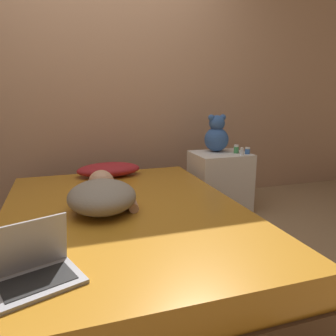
{
  "coord_description": "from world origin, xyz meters",
  "views": [
    {
      "loc": [
        -0.35,
        -1.95,
        1.13
      ],
      "look_at": [
        0.38,
        0.26,
        0.58
      ],
      "focal_mm": 35.0,
      "sensor_mm": 36.0,
      "label": 1
    }
  ],
  "objects_px": {
    "person_lying": "(102,194)",
    "bottle_green": "(236,149)",
    "bottle_blue": "(247,151)",
    "teddy_bear": "(217,135)",
    "pillow": "(109,170)",
    "laptop": "(34,268)",
    "bottle_clear": "(242,152)"
  },
  "relations": [
    {
      "from": "person_lying",
      "to": "bottle_green",
      "type": "height_order",
      "value": "bottle_green"
    },
    {
      "from": "person_lying",
      "to": "bottle_blue",
      "type": "relative_size",
      "value": 11.13
    },
    {
      "from": "teddy_bear",
      "to": "bottle_green",
      "type": "xyz_separation_m",
      "value": [
        0.14,
        -0.14,
        -0.12
      ]
    },
    {
      "from": "pillow",
      "to": "bottle_green",
      "type": "height_order",
      "value": "bottle_green"
    },
    {
      "from": "teddy_bear",
      "to": "bottle_green",
      "type": "relative_size",
      "value": 4.55
    },
    {
      "from": "laptop",
      "to": "bottle_green",
      "type": "height_order",
      "value": "same"
    },
    {
      "from": "bottle_clear",
      "to": "bottle_blue",
      "type": "relative_size",
      "value": 1.13
    },
    {
      "from": "person_lying",
      "to": "laptop",
      "type": "relative_size",
      "value": 1.79
    },
    {
      "from": "person_lying",
      "to": "bottle_green",
      "type": "distance_m",
      "value": 1.52
    },
    {
      "from": "laptop",
      "to": "bottle_blue",
      "type": "bearing_deg",
      "value": 17.41
    },
    {
      "from": "laptop",
      "to": "pillow",
      "type": "bearing_deg",
      "value": 51.59
    },
    {
      "from": "laptop",
      "to": "person_lying",
      "type": "bearing_deg",
      "value": 44.06
    },
    {
      "from": "person_lying",
      "to": "bottle_clear",
      "type": "relative_size",
      "value": 9.81
    },
    {
      "from": "bottle_clear",
      "to": "bottle_blue",
      "type": "xyz_separation_m",
      "value": [
        0.09,
        0.05,
        -0.0
      ]
    },
    {
      "from": "pillow",
      "to": "bottle_green",
      "type": "relative_size",
      "value": 6.99
    },
    {
      "from": "teddy_bear",
      "to": "bottle_green",
      "type": "bearing_deg",
      "value": -45.13
    },
    {
      "from": "bottle_green",
      "to": "bottle_blue",
      "type": "bearing_deg",
      "value": -39.44
    },
    {
      "from": "laptop",
      "to": "bottle_blue",
      "type": "xyz_separation_m",
      "value": [
        1.78,
        1.37,
        0.13
      ]
    },
    {
      "from": "pillow",
      "to": "bottle_clear",
      "type": "bearing_deg",
      "value": -10.94
    },
    {
      "from": "bottle_clear",
      "to": "bottle_blue",
      "type": "height_order",
      "value": "bottle_clear"
    },
    {
      "from": "person_lying",
      "to": "laptop",
      "type": "height_order",
      "value": "laptop"
    },
    {
      "from": "bottle_blue",
      "to": "bottle_green",
      "type": "height_order",
      "value": "bottle_green"
    },
    {
      "from": "bottle_green",
      "to": "laptop",
      "type": "bearing_deg",
      "value": -139.72
    },
    {
      "from": "teddy_bear",
      "to": "bottle_blue",
      "type": "height_order",
      "value": "teddy_bear"
    },
    {
      "from": "laptop",
      "to": "bottle_clear",
      "type": "xyz_separation_m",
      "value": [
        1.69,
        1.33,
        0.14
      ]
    },
    {
      "from": "laptop",
      "to": "bottle_green",
      "type": "distance_m",
      "value": 2.23
    },
    {
      "from": "person_lying",
      "to": "teddy_bear",
      "type": "distance_m",
      "value": 1.48
    },
    {
      "from": "laptop",
      "to": "teddy_bear",
      "type": "height_order",
      "value": "teddy_bear"
    },
    {
      "from": "laptop",
      "to": "teddy_bear",
      "type": "xyz_separation_m",
      "value": [
        1.56,
        1.58,
        0.26
      ]
    },
    {
      "from": "pillow",
      "to": "teddy_bear",
      "type": "distance_m",
      "value": 1.08
    },
    {
      "from": "teddy_bear",
      "to": "bottle_clear",
      "type": "bearing_deg",
      "value": -61.85
    },
    {
      "from": "bottle_clear",
      "to": "bottle_green",
      "type": "distance_m",
      "value": 0.11
    }
  ]
}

